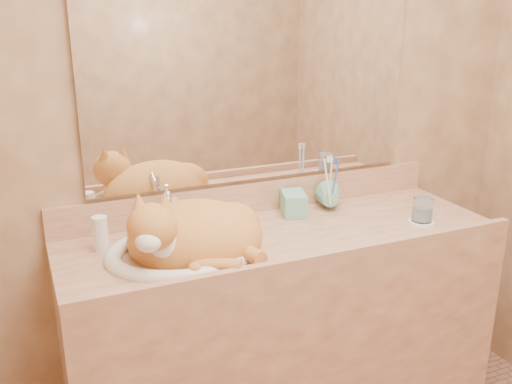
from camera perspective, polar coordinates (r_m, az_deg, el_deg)
name	(u,v)px	position (r m, az deg, el deg)	size (l,w,h in m)	color
wall_back	(254,112)	(2.20, -0.23, 8.00)	(2.40, 0.02, 2.50)	brown
vanity_counter	(282,336)	(2.27, 2.60, -14.16)	(1.60, 0.55, 0.85)	#965F43
mirror	(255,75)	(2.17, -0.11, 11.58)	(1.30, 0.02, 0.80)	white
sink_basin	(184,231)	(1.90, -7.19, -3.84)	(0.52, 0.43, 0.16)	white
faucet	(168,211)	(2.08, -8.76, -1.85)	(0.04, 0.12, 0.17)	silver
cat	(190,232)	(1.89, -6.58, -4.00)	(0.46, 0.37, 0.25)	#C06F2C
soap_dispenser	(297,195)	(2.18, 4.13, -0.35)	(0.09, 0.09, 0.20)	#75BBA3
toothbrush_cup	(330,201)	(2.28, 7.46, -0.90)	(0.11, 0.11, 0.10)	#75BBA3
toothbrushes	(331,180)	(2.26, 7.55, 1.25)	(0.04, 0.04, 0.24)	white
saucer	(421,222)	(2.26, 16.21, -2.90)	(0.10, 0.10, 0.01)	white
water_glass	(423,210)	(2.24, 16.32, -1.71)	(0.08, 0.08, 0.09)	white
lotion_bottle	(100,234)	(1.99, -15.29, -4.05)	(0.05, 0.05, 0.12)	white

